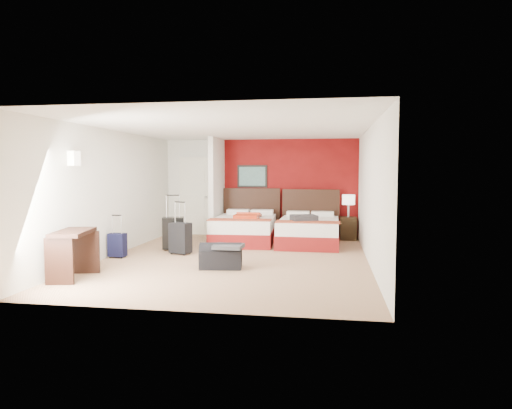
% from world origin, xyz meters
% --- Properties ---
extents(ground, '(6.50, 6.50, 0.00)m').
position_xyz_m(ground, '(0.00, 0.00, 0.00)').
color(ground, tan).
rests_on(ground, ground).
extents(room_walls, '(5.02, 6.52, 2.50)m').
position_xyz_m(room_walls, '(-1.40, 1.42, 1.26)').
color(room_walls, silver).
rests_on(room_walls, ground).
extents(red_accent_panel, '(3.50, 0.04, 2.50)m').
position_xyz_m(red_accent_panel, '(0.75, 3.23, 1.25)').
color(red_accent_panel, maroon).
rests_on(red_accent_panel, ground).
extents(partition_wall, '(0.12, 1.20, 2.50)m').
position_xyz_m(partition_wall, '(-1.00, 2.61, 1.25)').
color(partition_wall, silver).
rests_on(partition_wall, ground).
extents(entry_door, '(0.82, 0.06, 2.05)m').
position_xyz_m(entry_door, '(-1.75, 3.20, 1.02)').
color(entry_door, silver).
rests_on(entry_door, ground).
extents(bed_left, '(1.48, 2.05, 0.60)m').
position_xyz_m(bed_left, '(-0.20, 2.04, 0.30)').
color(bed_left, silver).
rests_on(bed_left, ground).
extents(bed_right, '(1.38, 1.96, 0.58)m').
position_xyz_m(bed_right, '(1.32, 1.96, 0.29)').
color(bed_right, white).
rests_on(bed_right, ground).
extents(red_suitcase_open, '(0.55, 0.76, 0.10)m').
position_xyz_m(red_suitcase_open, '(-0.10, 1.94, 0.64)').
color(red_suitcase_open, '#AF2B0F').
rests_on(red_suitcase_open, bed_left).
extents(jacket_bundle, '(0.66, 0.59, 0.13)m').
position_xyz_m(jacket_bundle, '(1.22, 1.66, 0.65)').
color(jacket_bundle, '#323236').
rests_on(jacket_bundle, bed_right).
extents(nightstand, '(0.41, 0.41, 0.56)m').
position_xyz_m(nightstand, '(2.24, 2.89, 0.28)').
color(nightstand, black).
rests_on(nightstand, ground).
extents(table_lamp, '(0.34, 0.34, 0.55)m').
position_xyz_m(table_lamp, '(2.24, 2.89, 0.83)').
color(table_lamp, white).
rests_on(table_lamp, nightstand).
extents(suitcase_black, '(0.51, 0.39, 0.67)m').
position_xyz_m(suitcase_black, '(-1.52, 0.82, 0.34)').
color(suitcase_black, black).
rests_on(suitcase_black, ground).
extents(suitcase_charcoal, '(0.47, 0.37, 0.61)m').
position_xyz_m(suitcase_charcoal, '(-1.21, 0.37, 0.31)').
color(suitcase_charcoal, black).
rests_on(suitcase_charcoal, ground).
extents(suitcase_navy, '(0.33, 0.21, 0.45)m').
position_xyz_m(suitcase_navy, '(-2.30, -0.19, 0.22)').
color(suitcase_navy, black).
rests_on(suitcase_navy, ground).
extents(duffel_bag, '(0.77, 0.48, 0.37)m').
position_xyz_m(duffel_bag, '(-0.08, -0.81, 0.18)').
color(duffel_bag, black).
rests_on(duffel_bag, ground).
extents(jacket_draped, '(0.51, 0.43, 0.07)m').
position_xyz_m(jacket_draped, '(0.07, -0.86, 0.40)').
color(jacket_draped, '#393A3F').
rests_on(jacket_draped, duffel_bag).
extents(desk, '(0.63, 0.99, 0.77)m').
position_xyz_m(desk, '(-2.18, -1.92, 0.38)').
color(desk, black).
rests_on(desk, ground).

